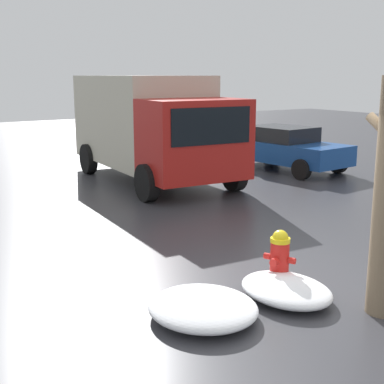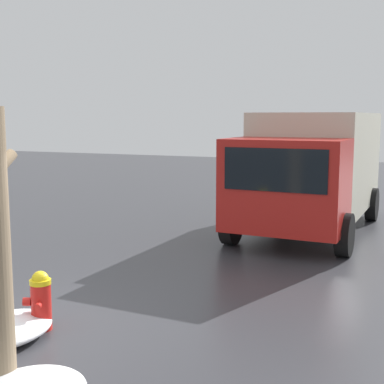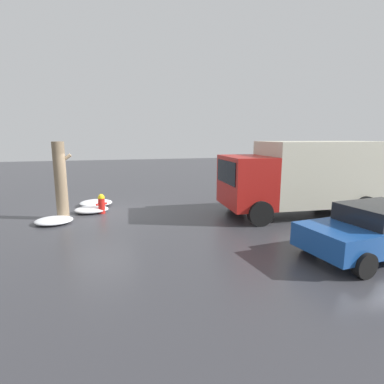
% 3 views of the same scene
% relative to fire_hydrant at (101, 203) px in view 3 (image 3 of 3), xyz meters
% --- Properties ---
extents(ground_plane, '(60.00, 60.00, 0.00)m').
position_rel_fire_hydrant_xyz_m(ground_plane, '(0.00, -0.00, -0.42)').
color(ground_plane, '#38383D').
extents(fire_hydrant, '(0.46, 0.38, 0.81)m').
position_rel_fire_hydrant_xyz_m(fire_hydrant, '(0.00, 0.00, 0.00)').
color(fire_hydrant, red).
rests_on(fire_hydrant, ground_plane).
extents(tree_trunk, '(0.67, 0.44, 2.94)m').
position_rel_fire_hydrant_xyz_m(tree_trunk, '(-1.40, -0.51, 1.07)').
color(tree_trunk, '#7F6B51').
rests_on(tree_trunk, ground_plane).
extents(delivery_truck, '(6.47, 3.02, 2.93)m').
position_rel_fire_hydrant_xyz_m(delivery_truck, '(7.96, -2.15, 1.19)').
color(delivery_truck, red).
rests_on(delivery_truck, ground_plane).
extents(parked_car, '(4.20, 2.29, 1.37)m').
position_rel_fire_hydrant_xyz_m(parked_car, '(7.16, -6.49, 0.30)').
color(parked_car, '#194793').
rests_on(parked_car, ground_plane).
extents(snow_pile_by_hydrant, '(1.32, 1.15, 0.22)m').
position_rel_fire_hydrant_xyz_m(snow_pile_by_hydrant, '(-1.64, -1.10, -0.31)').
color(snow_pile_by_hydrant, white).
rests_on(snow_pile_by_hydrant, ground_plane).
extents(snow_pile_curbside, '(1.44, 1.34, 0.26)m').
position_rel_fire_hydrant_xyz_m(snow_pile_curbside, '(-0.31, 1.51, -0.29)').
color(snow_pile_curbside, white).
rests_on(snow_pile_curbside, ground_plane).
extents(snow_pile_by_tree, '(1.37, 1.07, 0.25)m').
position_rel_fire_hydrant_xyz_m(snow_pile_by_tree, '(-0.43, 0.25, -0.29)').
color(snow_pile_by_tree, white).
rests_on(snow_pile_by_tree, ground_plane).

